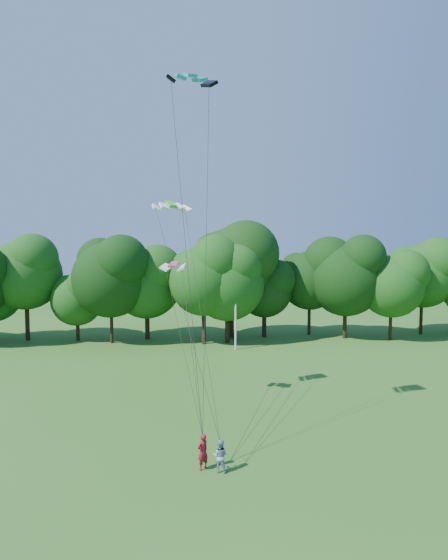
{
  "coord_description": "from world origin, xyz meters",
  "views": [
    {
      "loc": [
        -1.97,
        -16.37,
        10.92
      ],
      "look_at": [
        -0.21,
        13.0,
        8.85
      ],
      "focal_mm": 28.0,
      "sensor_mm": 36.0,
      "label": 1
    }
  ],
  "objects": [
    {
      "name": "kite_pink",
      "position": [
        -3.63,
        13.67,
        9.89
      ],
      "size": [
        1.94,
        1.36,
        0.41
      ],
      "rotation": [
        0.0,
        0.0,
        -0.32
      ],
      "color": "#CC3873",
      "rests_on": "ground"
    },
    {
      "name": "ground",
      "position": [
        0.0,
        0.0,
        0.0
      ],
      "size": [
        160.0,
        160.0,
        0.0
      ],
      "primitive_type": "plane",
      "color": "#2B5C19",
      "rests_on": "ground"
    },
    {
      "name": "kite_green",
      "position": [
        -3.81,
        14.01,
        14.01
      ],
      "size": [
        2.85,
        2.03,
        0.59
      ],
      "rotation": [
        0.0,
        0.0,
        0.37
      ],
      "color": "#31D11F",
      "rests_on": "ground"
    },
    {
      "name": "kite_flyer_left",
      "position": [
        -1.78,
        4.63,
        0.9
      ],
      "size": [
        0.78,
        0.76,
        1.79
      ],
      "primitive_type": "imported",
      "rotation": [
        0.0,
        0.0,
        3.87
      ],
      "color": "maroon",
      "rests_on": "ground"
    },
    {
      "name": "utility_pole",
      "position": [
        2.09,
        30.41,
        4.15
      ],
      "size": [
        1.6,
        0.38,
        8.07
      ],
      "rotation": [
        0.0,
        0.0,
        0.19
      ],
      "color": "silver",
      "rests_on": "ground"
    },
    {
      "name": "tree_back_center",
      "position": [
        2.14,
        36.68,
        9.93
      ],
      "size": [
        10.93,
        10.93,
        15.9
      ],
      "color": "black",
      "rests_on": "ground"
    },
    {
      "name": "kite_flyer_right",
      "position": [
        -0.92,
        4.35,
        0.8
      ],
      "size": [
        0.91,
        0.79,
        1.59
      ],
      "primitive_type": "imported",
      "rotation": [
        0.0,
        0.0,
        2.87
      ],
      "color": "#8B9EC1",
      "rests_on": "ground"
    },
    {
      "name": "kite_teal",
      "position": [
        -2.34,
        7.92,
        20.29
      ],
      "size": [
        2.86,
        1.82,
        0.59
      ],
      "rotation": [
        0.0,
        0.0,
        0.26
      ],
      "color": "#05AAAC",
      "rests_on": "ground"
    }
  ]
}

